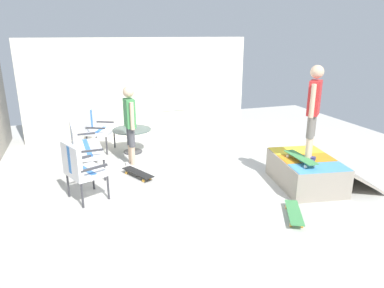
{
  "coord_description": "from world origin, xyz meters",
  "views": [
    {
      "loc": [
        -5.63,
        2.17,
        2.74
      ],
      "look_at": [
        0.43,
        0.14,
        0.7
      ],
      "focal_mm": 32.8,
      "sensor_mm": 36.0,
      "label": 1
    }
  ],
  "objects": [
    {
      "name": "ground_plane",
      "position": [
        0.0,
        0.0,
        -0.05
      ],
      "size": [
        12.0,
        12.0,
        0.1
      ],
      "primitive_type": "cube",
      "color": "beige"
    },
    {
      "name": "house_facade",
      "position": [
        3.8,
        0.49,
        1.31
      ],
      "size": [
        0.23,
        6.0,
        2.61
      ],
      "color": "silver",
      "rests_on": "ground_plane"
    },
    {
      "name": "skate_ramp",
      "position": [
        -0.56,
        -1.79,
        0.27
      ],
      "size": [
        1.66,
        1.92,
        0.54
      ],
      "color": "gray",
      "rests_on": "ground_plane"
    },
    {
      "name": "patio_bench",
      "position": [
        1.4,
        2.16,
        0.62
      ],
      "size": [
        1.28,
        0.62,
        1.02
      ],
      "color": "#38383D",
      "rests_on": "ground_plane"
    },
    {
      "name": "patio_chair_near_house",
      "position": [
        2.76,
        1.79,
        0.61
      ],
      "size": [
        0.8,
        0.77,
        1.02
      ],
      "color": "#38383D",
      "rests_on": "ground_plane"
    },
    {
      "name": "patio_chair_by_wall",
      "position": [
        0.11,
        2.22,
        0.61
      ],
      "size": [
        0.79,
        0.75,
        1.02
      ],
      "color": "#38383D",
      "rests_on": "ground_plane"
    },
    {
      "name": "patio_table",
      "position": [
        2.34,
        1.0,
        0.4
      ],
      "size": [
        0.9,
        0.9,
        0.57
      ],
      "color": "#38383D",
      "rests_on": "ground_plane"
    },
    {
      "name": "person_watching",
      "position": [
        1.47,
        1.15,
        1.0
      ],
      "size": [
        0.48,
        0.27,
        1.7
      ],
      "color": "silver",
      "rests_on": "ground_plane"
    },
    {
      "name": "person_skater",
      "position": [
        -0.68,
        -1.68,
        1.52
      ],
      "size": [
        0.37,
        0.37,
        1.69
      ],
      "color": "navy",
      "rests_on": "skate_ramp"
    },
    {
      "name": "skateboard_by_bench",
      "position": [
        0.81,
        1.15,
        0.08
      ],
      "size": [
        0.81,
        0.54,
        0.1
      ],
      "color": "black",
      "rests_on": "ground_plane"
    },
    {
      "name": "skateboard_spare",
      "position": [
        -1.55,
        -0.86,
        0.08
      ],
      "size": [
        0.81,
        0.54,
        0.1
      ],
      "color": "#3F8C4C",
      "rests_on": "ground_plane"
    },
    {
      "name": "skateboard_on_ramp",
      "position": [
        -0.71,
        -1.51,
        0.62
      ],
      "size": [
        0.81,
        0.22,
        0.1
      ],
      "color": "#3F8C4C",
      "rests_on": "skate_ramp"
    }
  ]
}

